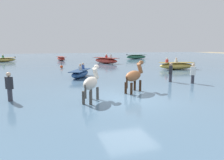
{
  "coord_description": "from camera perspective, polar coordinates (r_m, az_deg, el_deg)",
  "views": [
    {
      "loc": [
        -3.63,
        -9.03,
        2.8
      ],
      "look_at": [
        -0.11,
        2.16,
        0.84
      ],
      "focal_mm": 33.82,
      "sensor_mm": 36.0,
      "label": 1
    }
  ],
  "objects": [
    {
      "name": "water_surface",
      "position": [
        19.55,
        -6.59,
        1.7
      ],
      "size": [
        90.0,
        90.0,
        0.34
      ],
      "primitive_type": "cube",
      "color": "slate",
      "rests_on": "ground"
    },
    {
      "name": "boat_mid_outer",
      "position": [
        37.81,
        6.54,
        6.24
      ],
      "size": [
        3.66,
        1.27,
        0.87
      ],
      "color": "#337556",
      "rests_on": "water_surface"
    },
    {
      "name": "person_onlooker_right",
      "position": [
        14.67,
        15.54,
        1.58
      ],
      "size": [
        0.36,
        0.37,
        1.63
      ],
      "color": "#383842",
      "rests_on": "ground"
    },
    {
      "name": "boat_far_offshore",
      "position": [
        16.44,
        -8.6,
        1.78
      ],
      "size": [
        2.17,
        3.06,
        1.03
      ],
      "color": "#28518E",
      "rests_on": "water_surface"
    },
    {
      "name": "horse_trailing_chestnut",
      "position": [
        11.05,
        5.97,
        0.91
      ],
      "size": [
        1.61,
        1.36,
        1.96
      ],
      "color": "brown",
      "rests_on": "ground"
    },
    {
      "name": "boat_far_inshore",
      "position": [
        34.81,
        -13.58,
        5.65
      ],
      "size": [
        1.49,
        3.08,
        0.58
      ],
      "color": "#BC382D",
      "rests_on": "water_surface"
    },
    {
      "name": "person_wading_mid",
      "position": [
        10.32,
        -25.95,
        -2.26
      ],
      "size": [
        0.35,
        0.38,
        1.63
      ],
      "color": "#383842",
      "rests_on": "ground"
    },
    {
      "name": "ground_plane",
      "position": [
        10.12,
        4.32,
        -6.58
      ],
      "size": [
        120.0,
        120.0,
        0.0
      ],
      "primitive_type": "plane",
      "color": "gray"
    },
    {
      "name": "horse_lead_pinto",
      "position": [
        9.23,
        -5.66,
        -1.04
      ],
      "size": [
        1.17,
        1.64,
        1.89
      ],
      "color": "beige",
      "rests_on": "ground"
    },
    {
      "name": "person_spectator_far",
      "position": [
        14.5,
        21.01,
        1.21
      ],
      "size": [
        0.38,
        0.35,
        1.63
      ],
      "color": "#383842",
      "rests_on": "ground"
    },
    {
      "name": "boat_near_port",
      "position": [
        28.43,
        -1.65,
        5.29
      ],
      "size": [
        3.04,
        4.22,
        1.23
      ],
      "color": "#BC382D",
      "rests_on": "water_surface"
    },
    {
      "name": "boat_near_starboard",
      "position": [
        22.5,
        17.03,
        3.69
      ],
      "size": [
        3.7,
        1.85,
        1.17
      ],
      "color": "gold",
      "rests_on": "water_surface"
    },
    {
      "name": "channel_buoy",
      "position": [
        23.18,
        -13.49,
        3.53
      ],
      "size": [
        0.31,
        0.31,
        0.7
      ],
      "color": "#E54C1E",
      "rests_on": "water_surface"
    },
    {
      "name": "boat_distant_east",
      "position": [
        34.78,
        -27.33,
        4.89
      ],
      "size": [
        3.5,
        1.88,
        1.08
      ],
      "color": "gold",
      "rests_on": "water_surface"
    }
  ]
}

